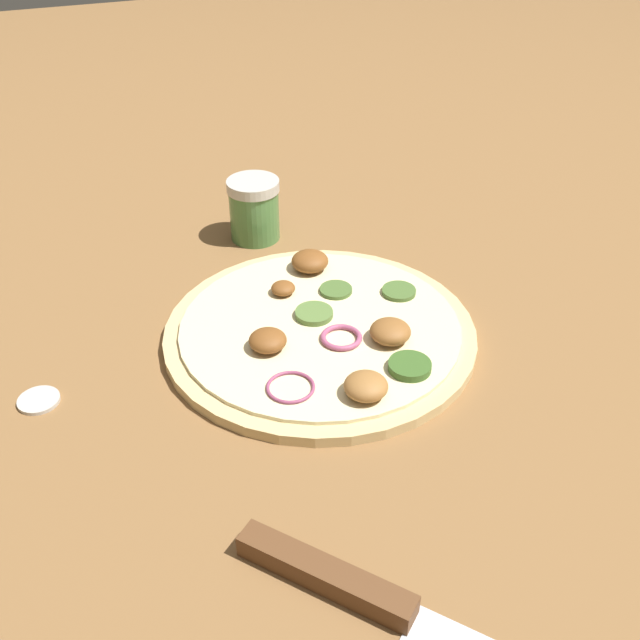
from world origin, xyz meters
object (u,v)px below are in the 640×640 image
(knife, at_px, (382,604))
(spice_jar, at_px, (257,209))
(loose_cap, at_px, (38,398))
(pizza, at_px, (322,331))

(knife, height_order, spice_jar, spice_jar)
(knife, relative_size, loose_cap, 7.10)
(loose_cap, bearing_deg, pizza, 179.30)
(spice_jar, bearing_deg, loose_cap, 38.63)
(knife, bearing_deg, loose_cap, 173.28)
(loose_cap, bearing_deg, knife, 123.44)
(spice_jar, xyz_separation_m, loose_cap, (0.27, 0.21, -0.03))
(spice_jar, bearing_deg, pizza, 89.60)
(pizza, distance_m, loose_cap, 0.26)
(pizza, xyz_separation_m, spice_jar, (-0.00, -0.22, 0.03))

